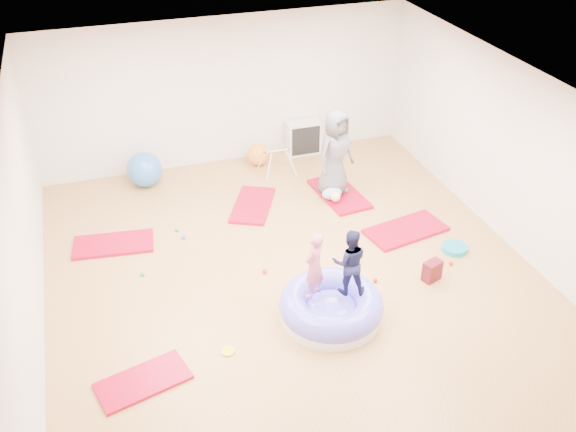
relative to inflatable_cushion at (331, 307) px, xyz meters
name	(u,v)px	position (x,y,z in m)	size (l,w,h in m)	color
room	(295,196)	(-0.19, 0.95, 1.23)	(7.01, 8.01, 2.81)	#B7873D
gym_mat_front_left	(143,381)	(-2.57, -0.40, -0.15)	(1.09, 0.54, 0.05)	#C8002F
gym_mat_mid_left	(113,244)	(-2.64, 2.64, -0.15)	(1.24, 0.62, 0.05)	#C8002F
gym_mat_center_back	(253,205)	(-0.23, 3.09, -0.15)	(1.21, 0.60, 0.05)	#C8002F
gym_mat_right	(406,230)	(1.92, 1.55, -0.14)	(1.31, 0.66, 0.05)	#C8002F
gym_mat_rear_right	(339,194)	(1.33, 2.97, -0.14)	(1.31, 0.66, 0.05)	#C8002F
inflatable_cushion	(331,307)	(0.00, 0.00, 0.00)	(1.40, 1.40, 0.44)	white
child_pink	(314,262)	(-0.22, 0.11, 0.72)	(0.35, 0.23, 0.97)	#CB5C81
child_navy	(350,259)	(0.25, 0.03, 0.71)	(0.47, 0.36, 0.96)	#16193B
adult_caregiver	(335,153)	(1.25, 3.03, 0.65)	(0.75, 0.49, 1.54)	#5A5B64
infant	(333,194)	(1.13, 2.79, -0.01)	(0.36, 0.37, 0.21)	#9DACC7
ball_pit_balls	(264,258)	(-0.50, 1.52, -0.14)	(4.52, 2.29, 0.07)	green
exercise_ball_blue	(145,170)	(-1.88, 4.42, 0.15)	(0.64, 0.64, 0.64)	blue
exercise_ball_orange	(258,155)	(0.29, 4.55, 0.04)	(0.43, 0.43, 0.43)	orange
infant_play_gym	(277,158)	(0.54, 4.12, 0.15)	(0.62, 0.59, 0.48)	silver
cube_shelf	(303,138)	(1.28, 4.75, 0.16)	(0.67, 0.33, 0.67)	silver
balance_disc	(455,248)	(2.40, 0.83, -0.13)	(0.40, 0.40, 0.09)	teal
backpack	(432,271)	(1.70, 0.30, -0.02)	(0.27, 0.17, 0.31)	maroon
yellow_toy	(228,351)	(-1.48, -0.22, -0.16)	(0.18, 0.18, 0.03)	yellow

